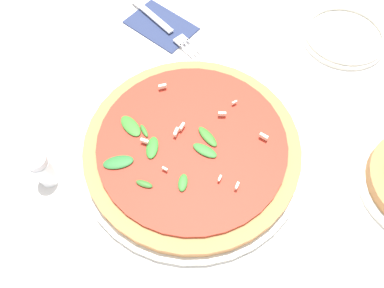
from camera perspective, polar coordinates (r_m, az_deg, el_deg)
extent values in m
plane|color=silver|center=(0.61, -3.92, -1.31)|extent=(6.00, 6.00, 0.00)
cylinder|color=silver|center=(0.61, 0.00, -1.11)|extent=(0.36, 0.36, 0.01)
cylinder|color=#AD7542|center=(0.59, 0.00, -0.42)|extent=(0.34, 0.34, 0.02)
cylinder|color=#A82D1E|center=(0.58, 0.00, 0.14)|extent=(0.30, 0.30, 0.01)
ellipsoid|color=#326A24|center=(0.58, 2.39, 1.15)|extent=(0.05, 0.03, 0.01)
ellipsoid|color=#306224|center=(0.55, -7.29, -6.06)|extent=(0.03, 0.02, 0.01)
ellipsoid|color=#2F6C2A|center=(0.57, 1.97, -0.99)|extent=(0.04, 0.02, 0.01)
ellipsoid|color=#316D26|center=(0.59, -7.30, 2.03)|extent=(0.03, 0.02, 0.01)
ellipsoid|color=#326F26|center=(0.60, -9.33, 2.74)|extent=(0.05, 0.03, 0.01)
ellipsoid|color=#2D7225|center=(0.58, -6.08, -0.54)|extent=(0.04, 0.04, 0.01)
ellipsoid|color=#26632C|center=(0.57, -11.17, -2.74)|extent=(0.05, 0.05, 0.01)
ellipsoid|color=#307128|center=(0.55, -1.40, -5.90)|extent=(0.03, 0.03, 0.01)
cube|color=#EFE5C6|center=(0.59, 10.87, 1.13)|extent=(0.01, 0.01, 0.01)
cube|color=#EFE5C6|center=(0.55, 4.21, -5.30)|extent=(0.01, 0.01, 0.01)
cube|color=#EFE5C6|center=(0.55, -4.16, -3.81)|extent=(0.01, 0.00, 0.00)
cube|color=#EFE5C6|center=(0.58, -7.23, 0.44)|extent=(0.01, 0.01, 0.01)
cube|color=#EFE5C6|center=(0.60, 4.62, 4.60)|extent=(0.01, 0.01, 0.01)
cube|color=#EFE5C6|center=(0.58, -2.43, 1.84)|extent=(0.01, 0.01, 0.01)
cube|color=#EFE5C6|center=(0.59, -1.53, 2.67)|extent=(0.01, 0.01, 0.01)
cube|color=#EFE5C6|center=(0.63, -4.53, 8.75)|extent=(0.01, 0.01, 0.01)
cube|color=#EFE5C6|center=(0.62, 6.50, 6.31)|extent=(0.01, 0.01, 0.00)
cube|color=#EFE5C6|center=(0.54, 6.88, -6.35)|extent=(0.01, 0.01, 0.01)
cube|color=navy|center=(0.79, -4.75, 17.63)|extent=(0.14, 0.09, 0.01)
cube|color=silver|center=(0.80, -6.16, 18.92)|extent=(0.12, 0.03, 0.00)
cube|color=silver|center=(0.75, -1.69, 15.53)|extent=(0.02, 0.03, 0.00)
cube|color=silver|center=(0.73, -0.86, 14.11)|extent=(0.04, 0.01, 0.00)
cube|color=silver|center=(0.74, -0.32, 14.44)|extent=(0.04, 0.01, 0.00)
cube|color=silver|center=(0.74, 0.22, 14.77)|extent=(0.04, 0.01, 0.00)
cylinder|color=silver|center=(0.82, 22.11, 14.78)|extent=(0.16, 0.16, 0.01)
torus|color=silver|center=(0.81, 22.30, 15.16)|extent=(0.16, 0.16, 0.01)
cylinder|color=silver|center=(0.61, -21.56, -3.83)|extent=(0.03, 0.03, 0.06)
cylinder|color=#B7B7BF|center=(0.58, -22.62, -2.40)|extent=(0.03, 0.03, 0.01)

